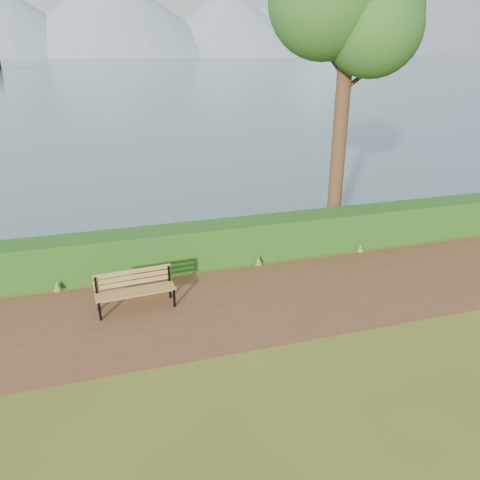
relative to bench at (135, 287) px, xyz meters
name	(u,v)px	position (x,y,z in m)	size (l,w,h in m)	color
ground	(217,315)	(1.56, -0.82, -0.47)	(140.00, 140.00, 0.00)	#4D5919
path	(214,308)	(1.56, -0.52, -0.46)	(40.00, 3.40, 0.01)	brown
hedge	(192,246)	(1.56, 1.78, 0.03)	(32.00, 0.85, 1.00)	#183F12
water	(94,60)	(1.56, 259.18, -0.46)	(700.00, 510.00, 0.00)	slate
mountains	(75,18)	(-7.61, 405.23, 27.23)	(585.00, 190.00, 70.00)	gray
bench	(135,287)	(0.00, 0.00, 0.00)	(1.66, 0.59, 0.81)	black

